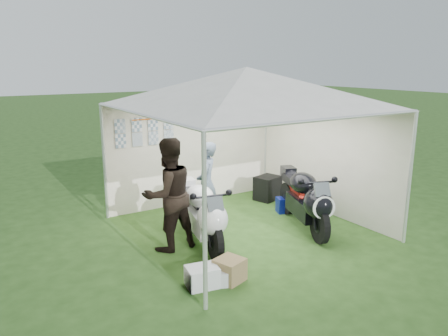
% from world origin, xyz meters
% --- Properties ---
extents(ground, '(80.00, 80.00, 0.00)m').
position_xyz_m(ground, '(0.00, 0.00, 0.00)').
color(ground, '#244516').
rests_on(ground, ground).
extents(canopy_tent, '(5.66, 5.66, 3.00)m').
position_xyz_m(canopy_tent, '(-0.00, 0.03, 2.58)').
color(canopy_tent, silver).
rests_on(canopy_tent, ground).
extents(motorcycle_white, '(0.75, 2.11, 1.05)m').
position_xyz_m(motorcycle_white, '(-1.02, -0.21, 0.58)').
color(motorcycle_white, black).
rests_on(motorcycle_white, ground).
extents(motorcycle_black, '(1.05, 2.12, 1.09)m').
position_xyz_m(motorcycle_black, '(0.96, -0.61, 0.61)').
color(motorcycle_black, black).
rests_on(motorcycle_black, ground).
extents(paddock_stand, '(0.48, 0.39, 0.31)m').
position_xyz_m(paddock_stand, '(1.31, 0.33, 0.16)').
color(paddock_stand, '#1525BF').
rests_on(paddock_stand, ground).
extents(person_dark_jacket, '(0.98, 0.80, 1.90)m').
position_xyz_m(person_dark_jacket, '(-1.58, -0.04, 0.95)').
color(person_dark_jacket, black).
rests_on(person_dark_jacket, ground).
extents(person_blue_jacket, '(0.66, 0.70, 1.61)m').
position_xyz_m(person_blue_jacket, '(-0.44, 0.68, 0.81)').
color(person_blue_jacket, slate).
rests_on(person_blue_jacket, ground).
extents(equipment_box, '(0.65, 0.58, 0.55)m').
position_xyz_m(equipment_box, '(1.50, 1.24, 0.27)').
color(equipment_box, black).
rests_on(equipment_box, ground).
extents(crate_0, '(0.49, 0.41, 0.29)m').
position_xyz_m(crate_0, '(-1.75, -1.47, 0.15)').
color(crate_0, silver).
rests_on(crate_0, ground).
extents(crate_1, '(0.47, 0.47, 0.33)m').
position_xyz_m(crate_1, '(-1.33, -1.53, 0.17)').
color(crate_1, olive).
rests_on(crate_1, ground).
extents(crate_2, '(0.37, 0.34, 0.21)m').
position_xyz_m(crate_2, '(-1.53, -1.56, 0.11)').
color(crate_2, '#B6BBBF').
rests_on(crate_2, ground).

